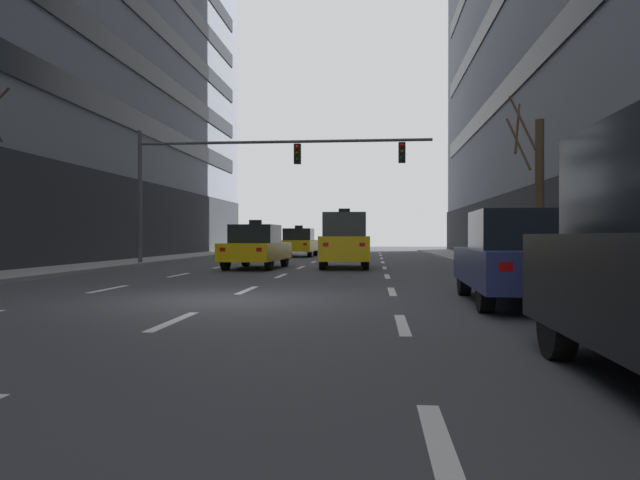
# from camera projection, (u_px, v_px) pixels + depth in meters

# --- Properties ---
(ground_plane) EXTENTS (120.00, 120.00, 0.00)m
(ground_plane) POSITION_uv_depth(u_px,v_px,m) (225.00, 300.00, 11.62)
(ground_plane) COLOR #38383D
(lane_stripe_l1_s4) EXTENTS (0.16, 2.00, 0.01)m
(lane_stripe_l1_s4) POSITION_uv_depth(u_px,v_px,m) (109.00, 289.00, 13.92)
(lane_stripe_l1_s4) COLOR silver
(lane_stripe_l1_s4) RESTS_ON ground
(lane_stripe_l1_s5) EXTENTS (0.16, 2.00, 0.01)m
(lane_stripe_l1_s5) POSITION_uv_depth(u_px,v_px,m) (179.00, 275.00, 18.90)
(lane_stripe_l1_s5) COLOR silver
(lane_stripe_l1_s5) RESTS_ON ground
(lane_stripe_l1_s6) EXTENTS (0.16, 2.00, 0.01)m
(lane_stripe_l1_s6) POSITION_uv_depth(u_px,v_px,m) (220.00, 267.00, 23.88)
(lane_stripe_l1_s6) COLOR silver
(lane_stripe_l1_s6) RESTS_ON ground
(lane_stripe_l1_s7) EXTENTS (0.16, 2.00, 0.01)m
(lane_stripe_l1_s7) POSITION_uv_depth(u_px,v_px,m) (246.00, 262.00, 28.86)
(lane_stripe_l1_s7) COLOR silver
(lane_stripe_l1_s7) RESTS_ON ground
(lane_stripe_l1_s8) EXTENTS (0.16, 2.00, 0.01)m
(lane_stripe_l1_s8) POSITION_uv_depth(u_px,v_px,m) (265.00, 258.00, 33.83)
(lane_stripe_l1_s8) COLOR silver
(lane_stripe_l1_s8) RESTS_ON ground
(lane_stripe_l1_s9) EXTENTS (0.16, 2.00, 0.01)m
(lane_stripe_l1_s9) POSITION_uv_depth(u_px,v_px,m) (279.00, 255.00, 38.81)
(lane_stripe_l1_s9) COLOR silver
(lane_stripe_l1_s9) RESTS_ON ground
(lane_stripe_l1_s10) EXTENTS (0.16, 2.00, 0.01)m
(lane_stripe_l1_s10) POSITION_uv_depth(u_px,v_px,m) (290.00, 253.00, 43.79)
(lane_stripe_l1_s10) COLOR silver
(lane_stripe_l1_s10) RESTS_ON ground
(lane_stripe_l2_s3) EXTENTS (0.16, 2.00, 0.01)m
(lane_stripe_l2_s3) POSITION_uv_depth(u_px,v_px,m) (173.00, 321.00, 8.63)
(lane_stripe_l2_s3) COLOR silver
(lane_stripe_l2_s3) RESTS_ON ground
(lane_stripe_l2_s4) EXTENTS (0.16, 2.00, 0.01)m
(lane_stripe_l2_s4) POSITION_uv_depth(u_px,v_px,m) (247.00, 290.00, 13.61)
(lane_stripe_l2_s4) COLOR silver
(lane_stripe_l2_s4) RESTS_ON ground
(lane_stripe_l2_s5) EXTENTS (0.16, 2.00, 0.01)m
(lane_stripe_l2_s5) POSITION_uv_depth(u_px,v_px,m) (281.00, 276.00, 18.59)
(lane_stripe_l2_s5) COLOR silver
(lane_stripe_l2_s5) RESTS_ON ground
(lane_stripe_l2_s6) EXTENTS (0.16, 2.00, 0.01)m
(lane_stripe_l2_s6) POSITION_uv_depth(u_px,v_px,m) (301.00, 267.00, 23.56)
(lane_stripe_l2_s6) COLOR silver
(lane_stripe_l2_s6) RESTS_ON ground
(lane_stripe_l2_s7) EXTENTS (0.16, 2.00, 0.01)m
(lane_stripe_l2_s7) POSITION_uv_depth(u_px,v_px,m) (314.00, 262.00, 28.54)
(lane_stripe_l2_s7) COLOR silver
(lane_stripe_l2_s7) RESTS_ON ground
(lane_stripe_l2_s8) EXTENTS (0.16, 2.00, 0.01)m
(lane_stripe_l2_s8) POSITION_uv_depth(u_px,v_px,m) (323.00, 258.00, 33.52)
(lane_stripe_l2_s8) COLOR silver
(lane_stripe_l2_s8) RESTS_ON ground
(lane_stripe_l2_s9) EXTENTS (0.16, 2.00, 0.01)m
(lane_stripe_l2_s9) POSITION_uv_depth(u_px,v_px,m) (330.00, 255.00, 38.50)
(lane_stripe_l2_s9) COLOR silver
(lane_stripe_l2_s9) RESTS_ON ground
(lane_stripe_l2_s10) EXTENTS (0.16, 2.00, 0.01)m
(lane_stripe_l2_s10) POSITION_uv_depth(u_px,v_px,m) (335.00, 253.00, 43.48)
(lane_stripe_l2_s10) COLOR silver
(lane_stripe_l2_s10) RESTS_ON ground
(lane_stripe_l3_s2) EXTENTS (0.16, 2.00, 0.01)m
(lane_stripe_l3_s2) POSITION_uv_depth(u_px,v_px,m) (443.00, 456.00, 3.34)
(lane_stripe_l3_s2) COLOR silver
(lane_stripe_l3_s2) RESTS_ON ground
(lane_stripe_l3_s3) EXTENTS (0.16, 2.00, 0.01)m
(lane_stripe_l3_s3) POSITION_uv_depth(u_px,v_px,m) (402.00, 324.00, 8.32)
(lane_stripe_l3_s3) COLOR silver
(lane_stripe_l3_s3) RESTS_ON ground
(lane_stripe_l3_s4) EXTENTS (0.16, 2.00, 0.01)m
(lane_stripe_l3_s4) POSITION_uv_depth(u_px,v_px,m) (392.00, 291.00, 13.29)
(lane_stripe_l3_s4) COLOR silver
(lane_stripe_l3_s4) RESTS_ON ground
(lane_stripe_l3_s5) EXTENTS (0.16, 2.00, 0.01)m
(lane_stripe_l3_s5) POSITION_uv_depth(u_px,v_px,m) (387.00, 276.00, 18.27)
(lane_stripe_l3_s5) COLOR silver
(lane_stripe_l3_s5) RESTS_ON ground
(lane_stripe_l3_s6) EXTENTS (0.16, 2.00, 0.01)m
(lane_stripe_l3_s6) POSITION_uv_depth(u_px,v_px,m) (384.00, 268.00, 23.25)
(lane_stripe_l3_s6) COLOR silver
(lane_stripe_l3_s6) RESTS_ON ground
(lane_stripe_l3_s7) EXTENTS (0.16, 2.00, 0.01)m
(lane_stripe_l3_s7) POSITION_uv_depth(u_px,v_px,m) (383.00, 262.00, 28.23)
(lane_stripe_l3_s7) COLOR silver
(lane_stripe_l3_s7) RESTS_ON ground
(lane_stripe_l3_s8) EXTENTS (0.16, 2.00, 0.01)m
(lane_stripe_l3_s8) POSITION_uv_depth(u_px,v_px,m) (382.00, 258.00, 33.21)
(lane_stripe_l3_s8) COLOR silver
(lane_stripe_l3_s8) RESTS_ON ground
(lane_stripe_l3_s9) EXTENTS (0.16, 2.00, 0.01)m
(lane_stripe_l3_s9) POSITION_uv_depth(u_px,v_px,m) (381.00, 255.00, 38.19)
(lane_stripe_l3_s9) COLOR silver
(lane_stripe_l3_s9) RESTS_ON ground
(lane_stripe_l3_s10) EXTENTS (0.16, 2.00, 0.01)m
(lane_stripe_l3_s10) POSITION_uv_depth(u_px,v_px,m) (380.00, 253.00, 43.16)
(lane_stripe_l3_s10) COLOR silver
(lane_stripe_l3_s10) RESTS_ON ground
(taxi_driving_0) EXTENTS (2.09, 4.59, 2.36)m
(taxi_driving_0) POSITION_uv_depth(u_px,v_px,m) (344.00, 241.00, 23.27)
(taxi_driving_0) COLOR black
(taxi_driving_0) RESTS_ON ground
(taxi_driving_1) EXTENTS (2.13, 4.64, 1.89)m
(taxi_driving_1) POSITION_uv_depth(u_px,v_px,m) (256.00, 247.00, 22.83)
(taxi_driving_1) COLOR black
(taxi_driving_1) RESTS_ON ground
(taxi_driving_2) EXTENTS (2.03, 4.67, 1.93)m
(taxi_driving_2) POSITION_uv_depth(u_px,v_px,m) (299.00, 243.00, 36.26)
(taxi_driving_2) COLOR black
(taxi_driving_2) RESTS_ON ground
(car_parked_1) EXTENTS (2.08, 4.69, 1.74)m
(car_parked_1) POSITION_uv_depth(u_px,v_px,m) (520.00, 258.00, 10.87)
(car_parked_1) COLOR black
(car_parked_1) RESTS_ON ground
(traffic_signal_0) EXTENTS (12.55, 0.35, 5.68)m
(traffic_signal_0) POSITION_uv_depth(u_px,v_px,m) (248.00, 165.00, 24.71)
(traffic_signal_0) COLOR #4C4C51
(traffic_signal_0) RESTS_ON sidewalk_left
(street_tree_2) EXTENTS (0.99, 1.68, 5.31)m
(street_tree_2) POSITION_uv_depth(u_px,v_px,m) (538.00, 191.00, 16.98)
(street_tree_2) COLOR #4C3823
(street_tree_2) RESTS_ON sidewalk_right
(pedestrian_0) EXTENTS (0.45, 0.36, 1.53)m
(pedestrian_0) POSITION_uv_depth(u_px,v_px,m) (485.00, 242.00, 26.70)
(pedestrian_0) COLOR #383D59
(pedestrian_0) RESTS_ON sidewalk_right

